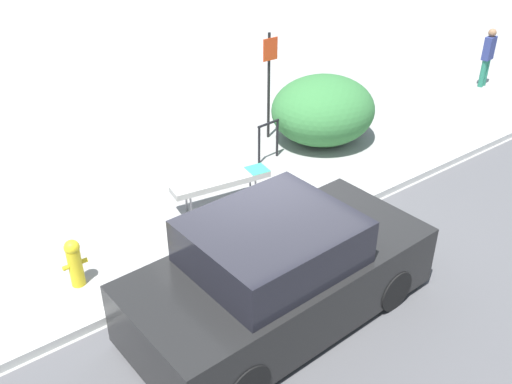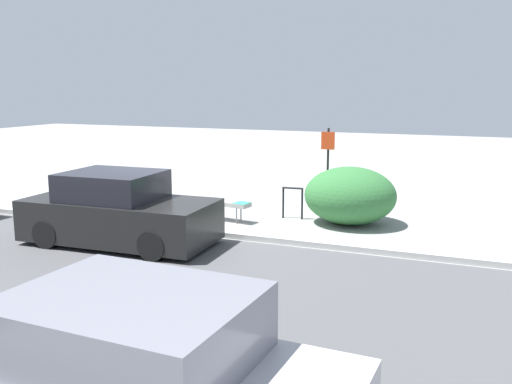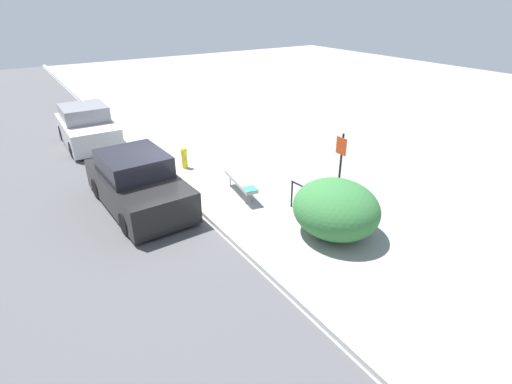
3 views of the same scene
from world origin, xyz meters
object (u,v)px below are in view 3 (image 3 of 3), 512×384
object	(u,v)px
bench	(241,181)
parked_car_near	(138,183)
bike_rack	(298,194)
parked_car_far	(87,127)
sign_post	(340,167)
fire_hydrant	(184,157)

from	to	relation	value
bench	parked_car_near	size ratio (longest dim) A/B	0.44
bike_rack	parked_car_far	world-z (taller)	parked_car_far
sign_post	fire_hydrant	xyz separation A→B (m)	(-5.30, -2.26, -0.98)
sign_post	parked_car_far	world-z (taller)	sign_post
fire_hydrant	sign_post	bearing A→B (deg)	23.09
parked_car_near	parked_car_far	size ratio (longest dim) A/B	1.08
bench	bike_rack	xyz separation A→B (m)	(1.71, 0.85, 0.05)
fire_hydrant	bench	bearing A→B (deg)	10.99
bench	fire_hydrant	world-z (taller)	fire_hydrant
fire_hydrant	parked_car_near	world-z (taller)	parked_car_near
sign_post	parked_car_near	xyz separation A→B (m)	(-3.40, -4.51, -0.69)
bench	sign_post	distance (m)	3.07
bench	sign_post	xyz separation A→B (m)	(2.39, 1.69, 0.93)
bench	bike_rack	size ratio (longest dim) A/B	2.22
sign_post	parked_car_near	distance (m)	5.69
bench	parked_car_near	world-z (taller)	parked_car_near
bike_rack	parked_car_far	bearing A→B (deg)	-158.17
bench	bike_rack	world-z (taller)	bike_rack
parked_car_far	bike_rack	bearing A→B (deg)	22.67
parked_car_near	bench	bearing A→B (deg)	67.99
sign_post	bike_rack	bearing A→B (deg)	-128.72
bench	sign_post	bearing A→B (deg)	44.01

